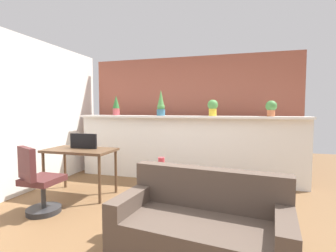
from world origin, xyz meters
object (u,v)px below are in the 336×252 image
desk (80,154)px  side_cube_shelf (159,182)px  potted_plant_0 (116,105)px  potted_plant_3 (271,108)px  office_chair (39,185)px  vase_on_shelf (161,162)px  tv_monitor (83,141)px  potted_plant_1 (161,105)px  potted_plant_2 (213,107)px  couch (201,230)px

desk → side_cube_shelf: desk is taller
potted_plant_0 → potted_plant_3: 3.00m
office_chair → vase_on_shelf: office_chair is taller
vase_on_shelf → tv_monitor: bearing=-176.0°
potted_plant_1 → desk: (-0.99, -1.20, -0.81)m
potted_plant_3 → desk: potted_plant_3 is taller
potted_plant_2 → vase_on_shelf: potted_plant_2 is taller
tv_monitor → office_chair: bearing=-95.5°
office_chair → side_cube_shelf: (1.34, 1.01, -0.14)m
potted_plant_1 → tv_monitor: 1.61m
potted_plant_0 → potted_plant_2: size_ratio=1.35×
potted_plant_3 → couch: potted_plant_3 is taller
potted_plant_1 → tv_monitor: potted_plant_1 is taller
potted_plant_1 → side_cube_shelf: potted_plant_1 is taller
potted_plant_3 → vase_on_shelf: (-1.67, -1.08, -0.84)m
couch → desk: bearing=150.8°
potted_plant_1 → potted_plant_3: (2.00, 0.05, -0.06)m
desk → office_chair: office_chair is taller
potted_plant_3 → side_cube_shelf: bearing=-149.0°
potted_plant_1 → tv_monitor: (-0.98, -1.12, -0.61)m
desk → couch: size_ratio=0.67×
potted_plant_2 → tv_monitor: bearing=-149.5°
potted_plant_1 → couch: bearing=-64.4°
potted_plant_1 → potted_plant_2: bearing=2.3°
potted_plant_1 → potted_plant_2: size_ratio=1.66×
potted_plant_2 → potted_plant_3: 1.01m
side_cube_shelf → vase_on_shelf: size_ratio=3.27×
tv_monitor → potted_plant_1: bearing=48.9°
office_chair → desk: bearing=84.8°
potted_plant_3 → tv_monitor: size_ratio=0.58×
potted_plant_1 → desk: bearing=-129.5°
potted_plant_1 → side_cube_shelf: bearing=-74.3°
desk → office_chair: 0.85m
couch → potted_plant_2: bearing=93.6°
potted_plant_0 → potted_plant_1: (0.99, -0.05, 0.01)m
potted_plant_0 → vase_on_shelf: size_ratio=2.68×
potted_plant_1 → potted_plant_2: (0.99, 0.04, -0.05)m
potted_plant_1 → desk: size_ratio=0.46×
potted_plant_2 → potted_plant_3: (1.01, 0.01, -0.01)m
potted_plant_0 → desk: bearing=-89.8°
potted_plant_2 → desk: bearing=-148.0°
potted_plant_2 → office_chair: (-2.06, -2.04, -1.05)m
potted_plant_3 → desk: size_ratio=0.25×
side_cube_shelf → couch: size_ratio=0.30×
potted_plant_0 → tv_monitor: 1.32m
couch → side_cube_shelf: bearing=121.7°
desk → potted_plant_3: bearing=22.7°
desk → tv_monitor: (0.01, 0.08, 0.21)m
potted_plant_3 → couch: (-0.86, -2.45, -1.14)m
side_cube_shelf → vase_on_shelf: vase_on_shelf is taller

